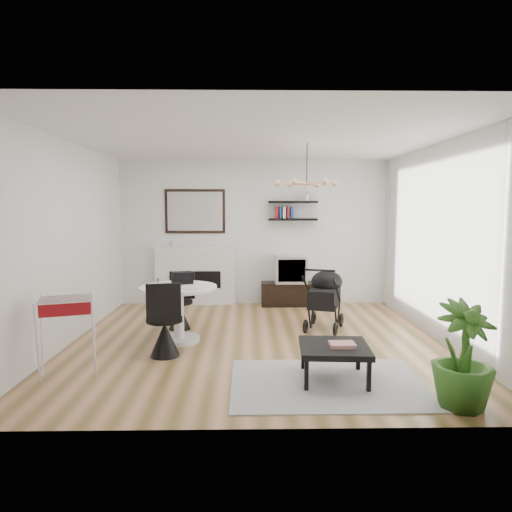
{
  "coord_description": "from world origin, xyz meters",
  "views": [
    {
      "loc": [
        -0.12,
        -6.07,
        1.81
      ],
      "look_at": [
        -0.0,
        0.4,
        1.13
      ],
      "focal_mm": 32.0,
      "sensor_mm": 36.0,
      "label": 1
    }
  ],
  "objects_px": {
    "crt_tv": "(291,269)",
    "coffee_table": "(334,349)",
    "dining_table": "(179,305)",
    "fireplace": "(196,268)",
    "stroller": "(325,301)",
    "potted_plant": "(463,355)",
    "drying_rack": "(67,335)",
    "tv_console": "(293,294)"
  },
  "relations": [
    {
      "from": "crt_tv",
      "to": "coffee_table",
      "type": "relative_size",
      "value": 0.76
    },
    {
      "from": "crt_tv",
      "to": "dining_table",
      "type": "distance_m",
      "value": 2.87
    },
    {
      "from": "fireplace",
      "to": "stroller",
      "type": "bearing_deg",
      "value": -39.58
    },
    {
      "from": "coffee_table",
      "to": "potted_plant",
      "type": "height_order",
      "value": "potted_plant"
    },
    {
      "from": "drying_rack",
      "to": "stroller",
      "type": "bearing_deg",
      "value": 13.51
    },
    {
      "from": "stroller",
      "to": "tv_console",
      "type": "bearing_deg",
      "value": 121.58
    },
    {
      "from": "stroller",
      "to": "coffee_table",
      "type": "bearing_deg",
      "value": -76.7
    },
    {
      "from": "coffee_table",
      "to": "drying_rack",
      "type": "bearing_deg",
      "value": 176.48
    },
    {
      "from": "stroller",
      "to": "coffee_table",
      "type": "xyz_separation_m",
      "value": [
        -0.26,
        -2.1,
        -0.08
      ]
    },
    {
      "from": "drying_rack",
      "to": "stroller",
      "type": "xyz_separation_m",
      "value": [
        3.1,
        1.92,
        -0.04
      ]
    },
    {
      "from": "potted_plant",
      "to": "stroller",
      "type": "bearing_deg",
      "value": 105.6
    },
    {
      "from": "dining_table",
      "to": "coffee_table",
      "type": "bearing_deg",
      "value": -38.21
    },
    {
      "from": "dining_table",
      "to": "potted_plant",
      "type": "relative_size",
      "value": 1.06
    },
    {
      "from": "coffee_table",
      "to": "tv_console",
      "type": "bearing_deg",
      "value": 91.05
    },
    {
      "from": "fireplace",
      "to": "stroller",
      "type": "distance_m",
      "value": 2.79
    },
    {
      "from": "fireplace",
      "to": "crt_tv",
      "type": "distance_m",
      "value": 1.78
    },
    {
      "from": "dining_table",
      "to": "crt_tv",
      "type": "bearing_deg",
      "value": 52.77
    },
    {
      "from": "tv_console",
      "to": "dining_table",
      "type": "height_order",
      "value": "dining_table"
    },
    {
      "from": "crt_tv",
      "to": "drying_rack",
      "type": "bearing_deg",
      "value": -127.57
    },
    {
      "from": "drying_rack",
      "to": "dining_table",
      "type": "bearing_deg",
      "value": 33.53
    },
    {
      "from": "dining_table",
      "to": "coffee_table",
      "type": "xyz_separation_m",
      "value": [
        1.84,
        -1.45,
        -0.16
      ]
    },
    {
      "from": "fireplace",
      "to": "potted_plant",
      "type": "distance_m",
      "value": 5.41
    },
    {
      "from": "coffee_table",
      "to": "potted_plant",
      "type": "xyz_separation_m",
      "value": [
        1.03,
        -0.68,
        0.15
      ]
    },
    {
      "from": "dining_table",
      "to": "coffee_table",
      "type": "relative_size",
      "value": 1.37
    },
    {
      "from": "potted_plant",
      "to": "fireplace",
      "type": "bearing_deg",
      "value": 122.68
    },
    {
      "from": "coffee_table",
      "to": "stroller",
      "type": "bearing_deg",
      "value": 83.0
    },
    {
      "from": "drying_rack",
      "to": "fireplace",
      "type": "bearing_deg",
      "value": 57.15
    },
    {
      "from": "tv_console",
      "to": "coffee_table",
      "type": "height_order",
      "value": "tv_console"
    },
    {
      "from": "crt_tv",
      "to": "stroller",
      "type": "height_order",
      "value": "stroller"
    },
    {
      "from": "crt_tv",
      "to": "potted_plant",
      "type": "relative_size",
      "value": 0.59
    },
    {
      "from": "crt_tv",
      "to": "potted_plant",
      "type": "bearing_deg",
      "value": -75.48
    },
    {
      "from": "stroller",
      "to": "potted_plant",
      "type": "xyz_separation_m",
      "value": [
        0.78,
        -2.78,
        0.07
      ]
    },
    {
      "from": "fireplace",
      "to": "dining_table",
      "type": "height_order",
      "value": "fireplace"
    },
    {
      "from": "fireplace",
      "to": "stroller",
      "type": "height_order",
      "value": "fireplace"
    },
    {
      "from": "tv_console",
      "to": "stroller",
      "type": "bearing_deg",
      "value": -78.71
    },
    {
      "from": "dining_table",
      "to": "fireplace",
      "type": "bearing_deg",
      "value": 91.02
    },
    {
      "from": "drying_rack",
      "to": "crt_tv",
      "type": "bearing_deg",
      "value": 34.13
    },
    {
      "from": "dining_table",
      "to": "stroller",
      "type": "relative_size",
      "value": 1.07
    },
    {
      "from": "drying_rack",
      "to": "potted_plant",
      "type": "relative_size",
      "value": 0.88
    },
    {
      "from": "dining_table",
      "to": "stroller",
      "type": "bearing_deg",
      "value": 17.18
    },
    {
      "from": "dining_table",
      "to": "stroller",
      "type": "distance_m",
      "value": 2.2
    },
    {
      "from": "tv_console",
      "to": "coffee_table",
      "type": "distance_m",
      "value": 3.73
    }
  ]
}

